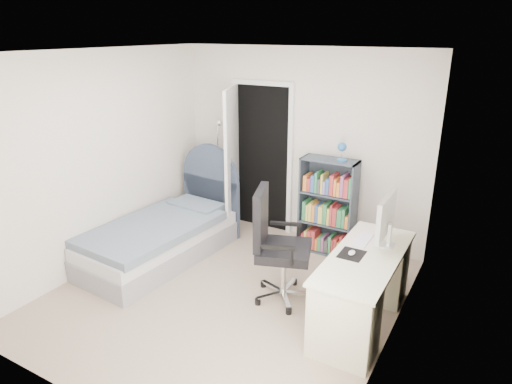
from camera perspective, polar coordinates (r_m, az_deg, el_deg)
The scene contains 8 objects.
room_shell at distance 4.50m, azimuth -4.01°, elevation 1.00°, with size 3.50×3.70×2.60m.
door at distance 6.17m, azimuth -1.67°, elevation 4.12°, with size 0.92×0.78×2.06m.
bed at distance 5.78m, azimuth -11.36°, elevation -5.31°, with size 1.10×2.10×1.25m.
nightstand at distance 6.73m, azimuth -6.41°, elevation -0.26°, with size 0.42×0.42×0.62m.
floor_lamp at distance 6.51m, azimuth -4.57°, elevation 1.19°, with size 0.22×0.22×1.54m.
bookcase at distance 5.75m, azimuth 8.97°, elevation -2.18°, with size 0.68×0.29×1.45m.
desk at distance 4.52m, azimuth 13.31°, elevation -11.34°, with size 0.60×1.49×1.22m.
office_chair at distance 4.67m, azimuth 2.35°, elevation -6.03°, with size 0.68×0.69×1.21m.
Camera 1 is at (2.38, -3.54, 2.69)m, focal length 32.00 mm.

